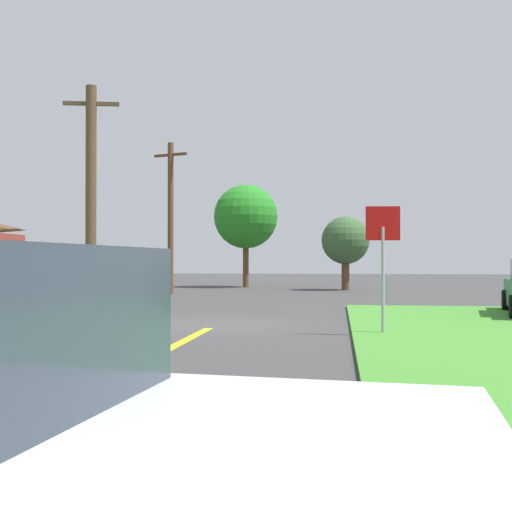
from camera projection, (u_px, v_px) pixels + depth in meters
ground_plane at (217, 324)px, 15.17m from camera, size 120.00×120.00×0.00m
lane_stripe_center at (84, 393)px, 7.24m from camera, size 0.20×14.00×0.01m
stop_sign at (383, 245)px, 12.79m from camera, size 0.71×0.08×2.70m
utility_pole_mid at (91, 195)px, 19.95m from camera, size 1.78×0.52×7.27m
utility_pole_far at (171, 215)px, 29.38m from camera, size 1.76×0.64×7.23m
oak_tree_left at (345, 241)px, 32.88m from camera, size 2.56×2.56×3.95m
pine_tree_center at (246, 217)px, 36.51m from camera, size 3.81×3.81×6.11m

